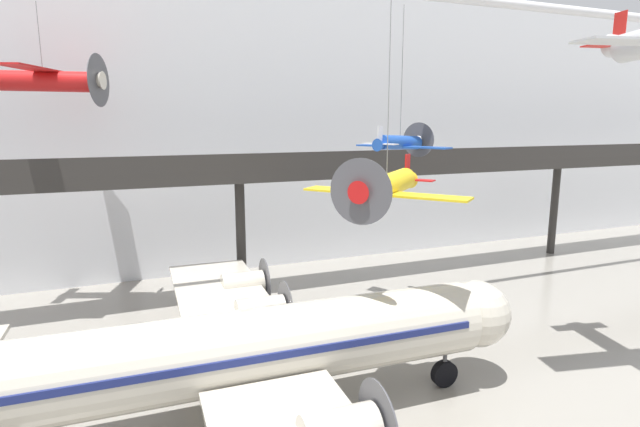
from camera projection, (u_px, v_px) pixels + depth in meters
The scene contains 6 objects.
hangar_back_wall at pixel (218, 127), 41.74m from camera, with size 140.00×3.00×24.10m.
mezzanine_walkway at pixel (242, 176), 34.72m from camera, with size 110.00×3.20×10.48m.
airliner_silver_main at pixel (234, 353), 20.09m from camera, with size 27.12×30.71×9.67m.
suspended_plane_yellow_lowwing at pixel (386, 186), 22.43m from camera, with size 6.37×6.69×10.92m.
suspended_plane_red_highwing at pixel (43, 80), 30.40m from camera, with size 7.65×8.92×6.16m.
suspended_plane_blue_trainer at pixel (400, 143), 31.41m from camera, with size 5.46×6.11×9.25m.
Camera 1 is at (-7.76, -12.52, 12.68)m, focal length 28.00 mm.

